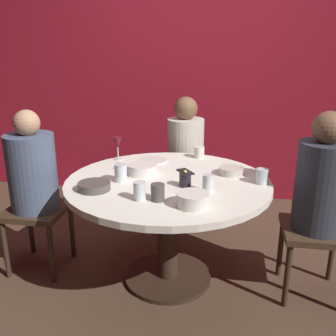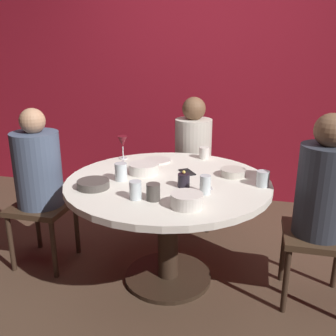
{
  "view_description": "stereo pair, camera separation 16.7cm",
  "coord_description": "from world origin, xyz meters",
  "px_view_note": "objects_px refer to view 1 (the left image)",
  "views": [
    {
      "loc": [
        0.37,
        -2.23,
        1.54
      ],
      "look_at": [
        0.0,
        0.0,
        0.81
      ],
      "focal_mm": 39.89,
      "sensor_mm": 36.0,
      "label": 1
    },
    {
      "loc": [
        0.54,
        -2.2,
        1.54
      ],
      "look_at": [
        0.0,
        0.0,
        0.81
      ],
      "focal_mm": 39.89,
      "sensor_mm": 36.0,
      "label": 2
    }
  ],
  "objects_px": {
    "dinner_plate": "(153,161)",
    "cup_beside_wine": "(140,191)",
    "seated_diner_left": "(33,175)",
    "bowl_small_white": "(142,169)",
    "wine_glass": "(118,143)",
    "cup_center_front": "(262,176)",
    "dining_table": "(168,202)",
    "candle_holder": "(185,180)",
    "bowl_salad_center": "(94,186)",
    "cup_by_left_diner": "(121,173)",
    "cup_by_right_diner": "(208,184)",
    "bowl_serving_large": "(193,200)",
    "seated_diner_right": "(321,188)",
    "bowl_sauce_side": "(231,171)",
    "seated_diner_back": "(185,147)",
    "cup_far_edge": "(199,152)",
    "cell_phone": "(185,172)",
    "cup_near_candle": "(158,192)"
  },
  "relations": [
    {
      "from": "bowl_salad_center",
      "to": "cup_by_right_diner",
      "type": "distance_m",
      "value": 0.68
    },
    {
      "from": "bowl_salad_center",
      "to": "cup_by_left_diner",
      "type": "xyz_separation_m",
      "value": [
        0.11,
        0.17,
        0.03
      ]
    },
    {
      "from": "cup_by_right_diner",
      "to": "cup_far_edge",
      "type": "xyz_separation_m",
      "value": [
        -0.11,
        0.72,
        -0.01
      ]
    },
    {
      "from": "seated_diner_left",
      "to": "cup_far_edge",
      "type": "xyz_separation_m",
      "value": [
        1.09,
        0.54,
        0.06
      ]
    },
    {
      "from": "seated_diner_left",
      "to": "bowl_serving_large",
      "type": "height_order",
      "value": "seated_diner_left"
    },
    {
      "from": "cup_far_edge",
      "to": "cup_by_right_diner",
      "type": "bearing_deg",
      "value": -81.08
    },
    {
      "from": "dinner_plate",
      "to": "cup_beside_wine",
      "type": "bearing_deg",
      "value": -84.0
    },
    {
      "from": "bowl_small_white",
      "to": "cell_phone",
      "type": "bearing_deg",
      "value": 16.03
    },
    {
      "from": "candle_holder",
      "to": "cup_near_candle",
      "type": "height_order",
      "value": "candle_holder"
    },
    {
      "from": "dining_table",
      "to": "wine_glass",
      "type": "relative_size",
      "value": 7.49
    },
    {
      "from": "cup_center_front",
      "to": "cup_far_edge",
      "type": "bearing_deg",
      "value": 130.47
    },
    {
      "from": "candle_holder",
      "to": "cup_center_front",
      "type": "distance_m",
      "value": 0.48
    },
    {
      "from": "bowl_salad_center",
      "to": "cup_beside_wine",
      "type": "relative_size",
      "value": 1.85
    },
    {
      "from": "cell_phone",
      "to": "cup_by_left_diner",
      "type": "relative_size",
      "value": 1.25
    },
    {
      "from": "seated_diner_left",
      "to": "bowl_small_white",
      "type": "height_order",
      "value": "seated_diner_left"
    },
    {
      "from": "cell_phone",
      "to": "bowl_small_white",
      "type": "height_order",
      "value": "bowl_small_white"
    },
    {
      "from": "cup_by_right_diner",
      "to": "cup_beside_wine",
      "type": "bearing_deg",
      "value": -154.7
    },
    {
      "from": "bowl_serving_large",
      "to": "cup_beside_wine",
      "type": "height_order",
      "value": "cup_beside_wine"
    },
    {
      "from": "cup_near_candle",
      "to": "cup_beside_wine",
      "type": "bearing_deg",
      "value": -175.38
    },
    {
      "from": "cup_center_front",
      "to": "dining_table",
      "type": "bearing_deg",
      "value": -177.12
    },
    {
      "from": "bowl_serving_large",
      "to": "cup_far_edge",
      "type": "height_order",
      "value": "cup_far_edge"
    },
    {
      "from": "dinner_plate",
      "to": "bowl_serving_large",
      "type": "height_order",
      "value": "bowl_serving_large"
    },
    {
      "from": "dining_table",
      "to": "cup_near_candle",
      "type": "height_order",
      "value": "cup_near_candle"
    },
    {
      "from": "bowl_sauce_side",
      "to": "cup_by_right_diner",
      "type": "height_order",
      "value": "cup_by_right_diner"
    },
    {
      "from": "seated_diner_back",
      "to": "dinner_plate",
      "type": "height_order",
      "value": "seated_diner_back"
    },
    {
      "from": "dinner_plate",
      "to": "dining_table",
      "type": "bearing_deg",
      "value": -64.93
    },
    {
      "from": "wine_glass",
      "to": "cup_center_front",
      "type": "height_order",
      "value": "wine_glass"
    },
    {
      "from": "seated_diner_right",
      "to": "dinner_plate",
      "type": "xyz_separation_m",
      "value": [
        -1.12,
        0.38,
        0.0
      ]
    },
    {
      "from": "wine_glass",
      "to": "cup_beside_wine",
      "type": "xyz_separation_m",
      "value": [
        0.35,
        -0.74,
        -0.08
      ]
    },
    {
      "from": "wine_glass",
      "to": "cup_center_front",
      "type": "distance_m",
      "value": 1.1
    },
    {
      "from": "seated_diner_left",
      "to": "cup_by_right_diner",
      "type": "distance_m",
      "value": 1.22
    },
    {
      "from": "cup_near_candle",
      "to": "cup_center_front",
      "type": "xyz_separation_m",
      "value": [
        0.59,
        0.37,
        0.0
      ]
    },
    {
      "from": "cup_beside_wine",
      "to": "bowl_salad_center",
      "type": "bearing_deg",
      "value": 161.05
    },
    {
      "from": "seated_diner_back",
      "to": "cup_far_edge",
      "type": "distance_m",
      "value": 0.42
    },
    {
      "from": "wine_glass",
      "to": "bowl_small_white",
      "type": "relative_size",
      "value": 0.88
    },
    {
      "from": "seated_diner_right",
      "to": "cell_phone",
      "type": "distance_m",
      "value": 0.86
    },
    {
      "from": "cup_by_right_diner",
      "to": "cup_center_front",
      "type": "relative_size",
      "value": 1.16
    },
    {
      "from": "cup_by_right_diner",
      "to": "cup_beside_wine",
      "type": "relative_size",
      "value": 1.05
    },
    {
      "from": "seated_diner_back",
      "to": "wine_glass",
      "type": "distance_m",
      "value": 0.71
    },
    {
      "from": "seated_diner_back",
      "to": "cup_center_front",
      "type": "relative_size",
      "value": 12.06
    },
    {
      "from": "bowl_sauce_side",
      "to": "cup_by_left_diner",
      "type": "relative_size",
      "value": 1.48
    },
    {
      "from": "cup_by_right_diner",
      "to": "bowl_salad_center",
      "type": "bearing_deg",
      "value": -174.13
    },
    {
      "from": "cup_center_front",
      "to": "cup_by_right_diner",
      "type": "bearing_deg",
      "value": -147.25
    },
    {
      "from": "seated_diner_left",
      "to": "wine_glass",
      "type": "bearing_deg",
      "value": 38.23
    },
    {
      "from": "seated_diner_left",
      "to": "seated_diner_back",
      "type": "bearing_deg",
      "value": 44.44
    },
    {
      "from": "dinner_plate",
      "to": "cup_by_left_diner",
      "type": "relative_size",
      "value": 1.85
    },
    {
      "from": "seated_diner_left",
      "to": "bowl_sauce_side",
      "type": "xyz_separation_m",
      "value": [
        1.34,
        0.18,
        0.04
      ]
    },
    {
      "from": "cup_by_right_diner",
      "to": "cup_beside_wine",
      "type": "height_order",
      "value": "cup_by_right_diner"
    },
    {
      "from": "cup_by_right_diner",
      "to": "cup_center_front",
      "type": "xyz_separation_m",
      "value": [
        0.32,
        0.21,
        -0.01
      ]
    },
    {
      "from": "seated_diner_right",
      "to": "bowl_sauce_side",
      "type": "height_order",
      "value": "seated_diner_right"
    }
  ]
}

